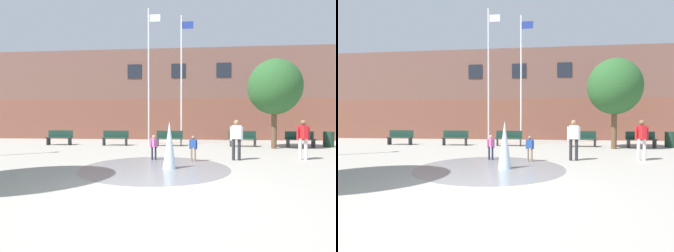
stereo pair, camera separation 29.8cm
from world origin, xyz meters
The scene contains 16 objects.
ground_plane centered at (0.00, 0.00, 0.00)m, with size 100.00×100.00×0.00m, color #9E998E.
library_building centered at (0.00, 18.25, 3.60)m, with size 36.00×6.05×7.20m.
splash_fountain centered at (0.14, 3.14, 0.49)m, with size 4.95×4.95×1.57m.
park_bench_far_left centered at (-7.23, 10.36, 0.48)m, with size 1.60×0.44×0.91m.
park_bench_under_left_flagpole centered at (-3.65, 10.38, 0.48)m, with size 1.60×0.44×0.91m.
park_bench_center centered at (-0.29, 10.40, 0.48)m, with size 1.60×0.44×0.91m.
park_bench_near_trashcan centered at (4.05, 10.38, 0.48)m, with size 1.60×0.44×0.91m.
park_bench_far_right centered at (7.27, 10.26, 0.48)m, with size 1.60×0.44×0.91m.
child_in_fountain centered at (1.11, 4.61, 0.58)m, with size 0.31×0.15×0.99m.
adult_near_bench centered at (5.45, 5.38, 0.93)m, with size 0.50×0.38×1.59m.
adult_watching centered at (2.80, 5.06, 0.93)m, with size 0.50×0.21×1.59m.
child_running centered at (-0.45, 4.90, 0.58)m, with size 0.31×0.24×0.99m.
flagpole_left centered at (-1.67, 11.22, 4.58)m, with size 0.80×0.10×8.66m.
flagpole_right centered at (0.42, 11.22, 4.32)m, with size 0.80×0.10×8.15m.
trash_can centered at (8.97, 10.53, 0.45)m, with size 0.56×0.56×0.90m, color #193323.
street_tree_near_building centered at (5.57, 9.45, 3.38)m, with size 2.86×2.86×4.91m.
Camera 1 is at (1.04, -5.39, 1.62)m, focal length 28.00 mm.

